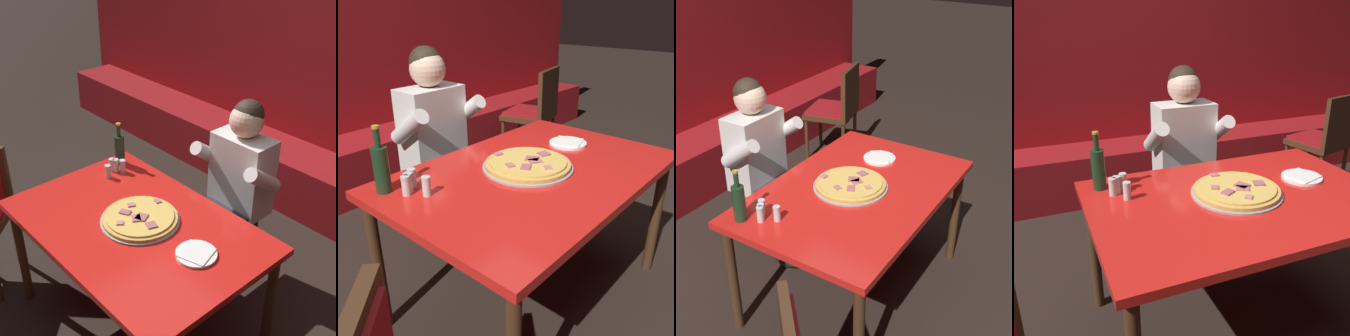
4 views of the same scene
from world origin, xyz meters
TOP-DOWN VIEW (x-y plane):
  - ground_plane at (0.00, 0.00)m, footprint 24.00×24.00m
  - booth_wall_panel at (0.00, 2.18)m, footprint 6.80×0.16m
  - booth_bench at (0.00, 1.86)m, footprint 6.46×0.48m
  - main_dining_table at (0.00, 0.00)m, footprint 1.41×0.94m
  - pizza at (0.00, 0.03)m, footprint 0.44×0.44m
  - plate_white_paper at (0.41, 0.06)m, footprint 0.21×0.21m
  - beer_bottle at (-0.60, 0.34)m, footprint 0.07×0.07m
  - shaker_red_pepper_flakes at (-0.55, 0.25)m, footprint 0.04×0.04m
  - shaker_parmesan at (-0.49, 0.29)m, footprint 0.04×0.04m
  - shaker_black_pepper at (-0.50, 0.18)m, footprint 0.04×0.04m
  - shaker_oregano at (-0.53, 0.26)m, footprint 0.04×0.04m
  - diner_seated_blue_shirt at (0.05, 0.74)m, footprint 0.53×0.53m
  - dining_chair_near_right at (1.59, 1.15)m, footprint 0.53×0.53m

SIDE VIEW (x-z plane):
  - ground_plane at x=0.00m, z-range 0.00..0.00m
  - booth_bench at x=0.00m, z-range 0.00..0.46m
  - dining_chair_near_right at x=1.59m, z-range 0.08..1.02m
  - main_dining_table at x=0.00m, z-range 0.31..1.07m
  - diner_seated_blue_shirt at x=0.05m, z-range 0.07..1.34m
  - plate_white_paper at x=0.41m, z-range 0.76..0.78m
  - pizza at x=0.00m, z-range 0.76..0.80m
  - shaker_red_pepper_flakes at x=-0.55m, z-range 0.76..0.84m
  - shaker_parmesan at x=-0.49m, z-range 0.76..0.84m
  - shaker_black_pepper at x=-0.50m, z-range 0.76..0.84m
  - shaker_oregano at x=-0.53m, z-range 0.76..0.84m
  - beer_bottle at x=-0.60m, z-range 0.73..1.02m
  - booth_wall_panel at x=0.00m, z-range 0.00..1.90m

